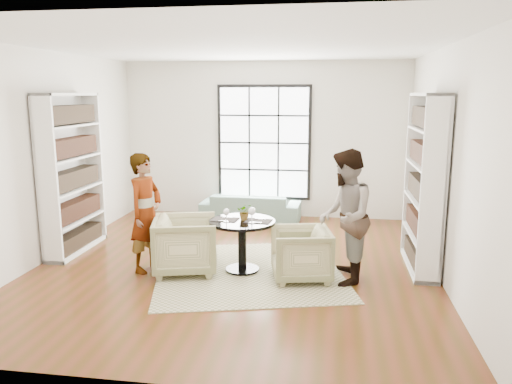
% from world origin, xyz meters
% --- Properties ---
extents(ground, '(6.00, 6.00, 0.00)m').
position_xyz_m(ground, '(0.00, 0.00, 0.00)').
color(ground, '#5D2B16').
extents(room_shell, '(6.00, 6.01, 6.00)m').
position_xyz_m(room_shell, '(0.00, 0.54, 1.26)').
color(room_shell, silver).
rests_on(room_shell, ground).
extents(rug, '(3.00, 3.00, 0.01)m').
position_xyz_m(rug, '(0.24, -0.24, 0.01)').
color(rug, '#B7AE89').
rests_on(rug, ground).
extents(pedestal_table, '(0.89, 0.89, 0.71)m').
position_xyz_m(pedestal_table, '(0.14, -0.22, 0.52)').
color(pedestal_table, black).
rests_on(pedestal_table, ground).
extents(sofa, '(1.87, 0.78, 0.54)m').
position_xyz_m(sofa, '(-0.18, 2.45, 0.27)').
color(sofa, '#779F8F').
rests_on(sofa, ground).
extents(armchair_left, '(1.02, 1.01, 0.77)m').
position_xyz_m(armchair_left, '(-0.61, -0.37, 0.38)').
color(armchair_left, tan).
rests_on(armchair_left, ground).
extents(armchair_right, '(0.88, 0.87, 0.68)m').
position_xyz_m(armchair_right, '(0.95, -0.40, 0.34)').
color(armchair_right, '#C4C28C').
rests_on(armchair_right, ground).
extents(person_left, '(0.53, 0.67, 1.62)m').
position_xyz_m(person_left, '(-1.16, -0.37, 0.81)').
color(person_left, gray).
rests_on(person_left, ground).
extents(person_right, '(0.66, 0.85, 1.72)m').
position_xyz_m(person_right, '(1.50, -0.40, 0.86)').
color(person_right, gray).
rests_on(person_right, ground).
extents(placemat_left, '(0.36, 0.29, 0.01)m').
position_xyz_m(placemat_left, '(-0.09, -0.22, 0.72)').
color(placemat_left, black).
rests_on(placemat_left, pedestal_table).
extents(placemat_right, '(0.36, 0.29, 0.01)m').
position_xyz_m(placemat_right, '(0.37, -0.24, 0.72)').
color(placemat_right, black).
rests_on(placemat_right, pedestal_table).
extents(cutlery_left, '(0.16, 0.23, 0.01)m').
position_xyz_m(cutlery_left, '(-0.09, -0.22, 0.73)').
color(cutlery_left, silver).
rests_on(cutlery_left, placemat_left).
extents(cutlery_right, '(0.16, 0.23, 0.01)m').
position_xyz_m(cutlery_right, '(0.37, -0.24, 0.73)').
color(cutlery_right, silver).
rests_on(cutlery_right, placemat_right).
extents(wine_glass_left, '(0.08, 0.08, 0.18)m').
position_xyz_m(wine_glass_left, '(-0.05, -0.34, 0.85)').
color(wine_glass_left, silver).
rests_on(wine_glass_left, pedestal_table).
extents(wine_glass_right, '(0.10, 0.10, 0.21)m').
position_xyz_m(wine_glass_right, '(0.30, -0.34, 0.87)').
color(wine_glass_right, silver).
rests_on(wine_glass_right, pedestal_table).
extents(flower_centerpiece, '(0.24, 0.22, 0.23)m').
position_xyz_m(flower_centerpiece, '(0.18, -0.19, 0.83)').
color(flower_centerpiece, gray).
rests_on(flower_centerpiece, pedestal_table).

